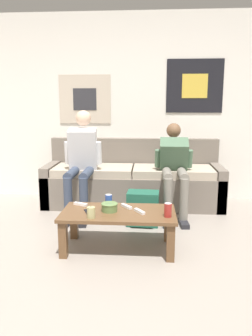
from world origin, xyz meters
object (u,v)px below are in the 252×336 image
Objects in this scene: couch at (133,182)px; drink_can_red at (168,210)px; drink_can_blue at (109,201)px; game_controller_near_left at (126,206)px; person_seated_teen at (174,165)px; game_controller_near_right at (80,204)px; cell_phone at (89,212)px; person_seated_adult at (81,158)px; pillar_candle at (91,213)px; game_controller_far_center at (139,211)px; ceramic_bowl at (109,207)px; coffee_table at (118,218)px; backpack at (143,209)px.

drink_can_red is (0.38, -1.53, 0.13)m from couch.
couch reaches higher than drink_can_red.
drink_can_blue is 0.17m from game_controller_near_left.
person_seated_teen is (0.51, -0.37, 0.31)m from couch.
game_controller_near_right is 0.96× the size of cell_phone.
person_seated_adult reaches higher than game_controller_near_right.
pillar_candle reaches higher than game_controller_far_center.
drink_can_red reaches higher than pillar_candle.
person_seated_teen is at bearing 51.89° from cell_phone.
game_controller_near_left is at bearing -119.34° from person_seated_teen.
couch is 17.48× the size of game_controller_near_left.
ceramic_bowl is at bearing 54.47° from pillar_candle.
coffee_table is 8.44× the size of drink_can_red.
game_controller_near_left reaches higher than coffee_table.
backpack is at bearing 64.78° from ceramic_bowl.
ceramic_bowl is at bearing -115.22° from backpack.
game_controller_near_left is at bearing -1.92° from drink_can_blue.
drink_can_blue is (-0.17, -1.30, 0.13)m from couch.
backpack is at bearing 88.18° from game_controller_far_center.
backpack is 2.83× the size of game_controller_near_left.
game_controller_near_left is at bearing -106.59° from backpack.
couch reaches higher than game_controller_near_left.
game_controller_near_left is (-0.15, -0.52, 0.20)m from backpack.
coffee_table is 6.74× the size of ceramic_bowl.
drink_can_blue is 0.93× the size of game_controller_near_left.
drink_can_blue is 0.24m from cell_phone.
couch is 0.81m from backpack.
ceramic_bowl is at bearing -122.51° from person_seated_teen.
cell_phone is (-0.85, -1.09, -0.24)m from person_seated_teen.
drink_can_red is at bearing -12.36° from ceramic_bowl.
pillar_candle is (-0.14, -0.19, 0.01)m from ceramic_bowl.
pillar_candle is 0.67m from drink_can_red.
backpack is 0.57m from game_controller_near_left.
game_controller_near_right is at bearing 161.82° from drink_can_red.
person_seated_adult reaches higher than backpack.
game_controller_near_right is at bearing 115.50° from pillar_candle.
person_seated_teen is 8.85× the size of drink_can_red.
game_controller_far_center is at bearing -85.04° from couch.
game_controller_near_left is at bearing 47.65° from pillar_candle.
person_seated_teen reaches higher than couch.
person_seated_teen is at bearing 60.66° from game_controller_near_left.
cell_phone is at bearing -128.11° from person_seated_teen.
person_seated_adult is 9.44× the size of game_controller_near_left.
couch reaches higher than backpack.
game_controller_near_left is at bearing 134.08° from game_controller_far_center.
person_seated_teen is 7.59× the size of game_controller_near_right.
person_seated_teen is at bearing -36.08° from couch.
person_seated_teen is (1.13, 0.02, -0.07)m from person_seated_adult.
drink_can_blue is at bearing -7.15° from game_controller_near_right.
game_controller_near_left is 0.96× the size of game_controller_far_center.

